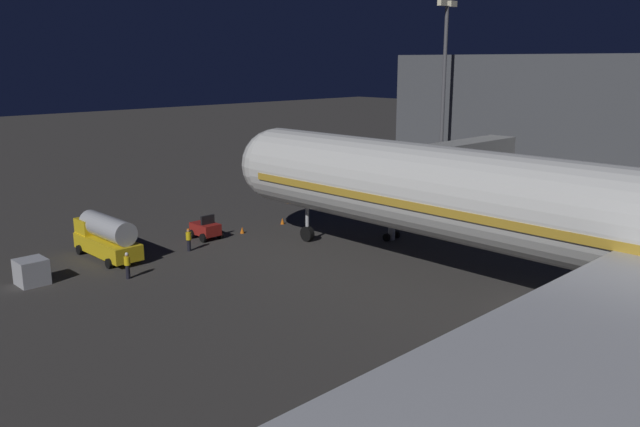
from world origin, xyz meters
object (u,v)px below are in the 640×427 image
traffic_cone_nose_port (282,221)px  apron_floodlight_mast (444,83)px  baggage_tug_spare (206,229)px  fuel_tanker (106,235)px  jet_bridge (434,162)px  traffic_cone_nose_starboard (242,230)px  ground_crew_near_nose_gear (189,239)px  baggage_container_near_belt (32,272)px  ground_crew_marshaller_fwd (127,264)px

traffic_cone_nose_port → apron_floodlight_mast: bearing=-179.9°
apron_floodlight_mast → baggage_tug_spare: bearing=-1.4°
fuel_tanker → traffic_cone_nose_port: (-15.53, 1.47, -1.37)m
jet_bridge → baggage_tug_spare: 19.55m
fuel_tanker → traffic_cone_nose_starboard: size_ratio=11.94×
jet_bridge → traffic_cone_nose_starboard: size_ratio=34.50×
fuel_tanker → ground_crew_near_nose_gear: (-5.15, 2.75, -0.69)m
apron_floodlight_mast → baggage_container_near_belt: bearing=0.8°
ground_crew_near_nose_gear → jet_bridge: bearing=155.2°
jet_bridge → ground_crew_marshaller_fwd: jet_bridge is taller
fuel_tanker → traffic_cone_nose_port: fuel_tanker is taller
traffic_cone_nose_starboard → fuel_tanker: bearing=-7.5°
jet_bridge → traffic_cone_nose_starboard: 16.88m
ground_crew_near_nose_gear → baggage_tug_spare: bearing=-144.7°
ground_crew_near_nose_gear → fuel_tanker: bearing=-28.1°
jet_bridge → ground_crew_near_nose_gear: jet_bridge is taller
jet_bridge → baggage_container_near_belt: (29.81, -9.27, -4.87)m
baggage_tug_spare → ground_crew_near_nose_gear: 3.57m
traffic_cone_nose_starboard → apron_floodlight_mast: bearing=-179.9°
baggage_tug_spare → ground_crew_marshaller_fwd: size_ratio=1.33×
baggage_tug_spare → traffic_cone_nose_starboard: baggage_tug_spare is taller
baggage_container_near_belt → ground_crew_marshaller_fwd: bearing=145.9°
apron_floodlight_mast → baggage_container_near_belt: apron_floodlight_mast is taller
baggage_tug_spare → traffic_cone_nose_port: (-7.47, 0.78, -0.50)m
jet_bridge → ground_crew_near_nose_gear: size_ratio=10.90×
baggage_container_near_belt → traffic_cone_nose_port: (-21.63, -0.58, -0.55)m
ground_crew_marshaller_fwd → apron_floodlight_mast: bearing=-174.4°
fuel_tanker → baggage_container_near_belt: (6.10, 2.05, -0.82)m
jet_bridge → traffic_cone_nose_port: size_ratio=34.50×
jet_bridge → ground_crew_marshaller_fwd: 26.07m
baggage_tug_spare → fuel_tanker: 8.14m
apron_floodlight_mast → baggage_container_near_belt: (44.93, 0.62, -10.67)m
apron_floodlight_mast → baggage_tug_spare: apron_floodlight_mast is taller
jet_bridge → traffic_cone_nose_port: bearing=-50.3°
baggage_container_near_belt → ground_crew_marshaller_fwd: (-4.88, 3.30, 0.16)m
fuel_tanker → ground_crew_near_nose_gear: 5.88m
traffic_cone_nose_port → jet_bridge: bearing=129.7°
fuel_tanker → ground_crew_marshaller_fwd: bearing=77.1°
fuel_tanker → traffic_cone_nose_port: size_ratio=11.94×
apron_floodlight_mast → fuel_tanker: bearing=-2.1°
jet_bridge → apron_floodlight_mast: 18.97m
baggage_container_near_belt → traffic_cone_nose_starboard: bearing=-178.1°
apron_floodlight_mast → baggage_container_near_belt: size_ratio=11.34×
baggage_tug_spare → jet_bridge: bearing=145.8°
apron_floodlight_mast → ground_crew_marshaller_fwd: size_ratio=11.22×
jet_bridge → baggage_container_near_belt: jet_bridge is taller
ground_crew_near_nose_gear → ground_crew_marshaller_fwd: 6.88m
apron_floodlight_mast → fuel_tanker: size_ratio=3.05×
traffic_cone_nose_port → baggage_container_near_belt: bearing=1.5°
ground_crew_near_nose_gear → traffic_cone_nose_port: ground_crew_near_nose_gear is taller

